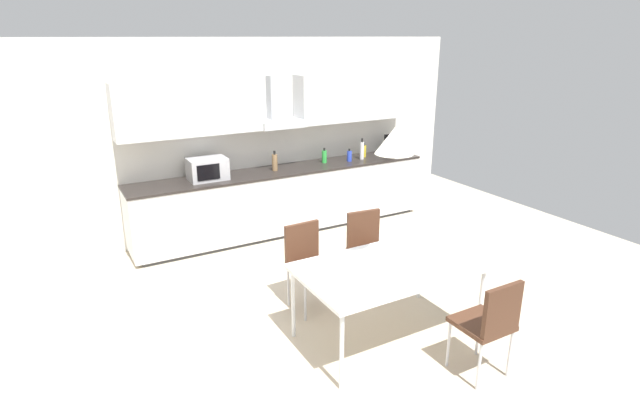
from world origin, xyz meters
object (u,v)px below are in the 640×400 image
at_px(chair_far_right, 367,243).
at_px(bottle_brown, 275,162).
at_px(chair_near_right, 491,319).
at_px(dining_table, 388,269).
at_px(bottle_white, 362,150).
at_px(coffee_maker, 391,144).
at_px(microwave, 207,169).
at_px(bottle_green, 324,156).
at_px(bottle_yellow, 364,151).
at_px(bottle_blue, 349,156).
at_px(pendant_lamp, 395,141).
at_px(chair_far_left, 307,258).

bearing_deg(chair_far_right, bottle_brown, 94.70).
relative_size(chair_near_right, chair_far_right, 1.00).
relative_size(dining_table, chair_far_right, 1.84).
bearing_deg(bottle_white, coffee_maker, 6.38).
distance_m(microwave, bottle_white, 2.34).
relative_size(bottle_brown, bottle_green, 1.26).
distance_m(coffee_maker, dining_table, 3.65).
bearing_deg(bottle_green, bottle_brown, -176.17).
bearing_deg(bottle_white, bottle_brown, 178.77).
bearing_deg(microwave, bottle_brown, -0.55).
xyz_separation_m(bottle_yellow, bottle_blue, (-0.34, -0.11, -0.01)).
relative_size(bottle_green, bottle_blue, 1.18).
bearing_deg(bottle_yellow, bottle_white, -138.08).
bearing_deg(bottle_yellow, chair_far_right, -123.07).
distance_m(bottle_green, pendant_lamp, 3.20).
height_order(microwave, chair_far_left, microwave).
xyz_separation_m(bottle_brown, chair_near_right, (0.16, -3.72, -0.48)).
relative_size(bottle_brown, chair_far_left, 0.31).
xyz_separation_m(coffee_maker, chair_far_right, (-1.82, -2.04, -0.52)).
xyz_separation_m(dining_table, pendant_lamp, (0.00, 0.00, 1.16)).
distance_m(bottle_yellow, bottle_green, 0.70).
xyz_separation_m(bottle_green, dining_table, (-1.01, -2.91, -0.31)).
distance_m(bottle_white, chair_far_right, 2.38).
distance_m(bottle_yellow, bottle_blue, 0.36).
bearing_deg(chair_near_right, microwave, 106.26).
bearing_deg(chair_far_right, bottle_white, 57.85).
distance_m(bottle_brown, bottle_yellow, 1.51).
xyz_separation_m(microwave, bottle_blue, (2.11, -0.06, -0.06)).
xyz_separation_m(bottle_blue, bottle_white, (0.23, 0.02, 0.06)).
bearing_deg(bottle_blue, coffee_maker, 5.75).
distance_m(bottle_blue, chair_far_right, 2.24).
bearing_deg(chair_far_left, pendant_lamp, -67.09).
height_order(bottle_yellow, bottle_green, same).
relative_size(bottle_blue, chair_far_left, 0.21).
xyz_separation_m(bottle_brown, bottle_blue, (1.17, -0.05, -0.04)).
height_order(microwave, bottle_blue, microwave).
distance_m(microwave, coffee_maker, 2.92).
bearing_deg(coffee_maker, pendant_lamp, -127.11).
relative_size(bottle_green, chair_near_right, 0.25).
xyz_separation_m(bottle_brown, pendant_lamp, (-0.20, -2.86, 0.82)).
bearing_deg(pendant_lamp, chair_near_right, -67.33).
distance_m(bottle_white, dining_table, 3.27).
bearing_deg(chair_far_right, dining_table, -113.18).
distance_m(microwave, bottle_brown, 0.93).
bearing_deg(dining_table, coffee_maker, 52.89).
bearing_deg(dining_table, bottle_green, 70.87).
relative_size(microwave, dining_table, 0.30).
bearing_deg(chair_near_right, bottle_blue, 74.52).
xyz_separation_m(bottle_brown, bottle_white, (1.40, -0.03, 0.02)).
height_order(bottle_white, dining_table, bottle_white).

